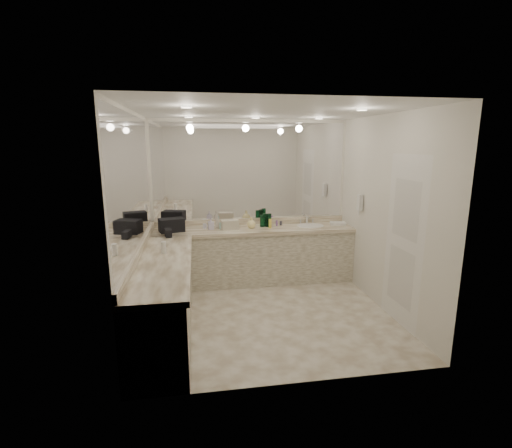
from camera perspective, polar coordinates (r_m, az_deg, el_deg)
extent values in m
plane|color=beige|center=(5.10, 1.71, -13.54)|extent=(3.20, 3.20, 0.00)
plane|color=white|center=(4.61, 1.93, 17.01)|extent=(3.20, 3.20, 0.00)
cube|color=silver|center=(6.14, -0.88, 3.65)|extent=(3.20, 0.02, 2.60)
cube|color=silver|center=(4.65, -17.91, 0.28)|extent=(0.02, 3.00, 2.60)
cube|color=silver|center=(5.23, 19.30, 1.45)|extent=(0.02, 3.00, 2.60)
cube|color=silver|center=(6.05, -0.43, -5.05)|extent=(3.20, 0.60, 0.84)
cube|color=#F1E5C9|center=(5.92, -0.42, -0.91)|extent=(3.20, 0.64, 0.06)
cube|color=silver|center=(4.59, -13.96, -11.18)|extent=(0.60, 2.40, 0.84)
cube|color=#F1E5C9|center=(4.43, -14.13, -5.82)|extent=(0.64, 2.42, 0.06)
cube|color=#F1E5C9|center=(6.18, -0.84, 0.41)|extent=(3.20, 0.04, 0.10)
cube|color=#F1E5C9|center=(4.73, -17.40, -3.86)|extent=(0.04, 3.00, 0.10)
cube|color=white|center=(6.07, -0.88, 8.07)|extent=(3.12, 0.01, 1.55)
cube|color=white|center=(4.58, -18.15, 6.11)|extent=(0.01, 2.92, 1.55)
cylinder|color=white|center=(6.14, 8.36, -0.33)|extent=(0.44, 0.44, 0.03)
cube|color=silver|center=(6.32, 7.81, 0.74)|extent=(0.24, 0.16, 0.14)
cube|color=white|center=(5.81, 15.69, 3.21)|extent=(0.06, 0.10, 0.24)
cube|color=white|center=(4.85, 21.75, -2.57)|extent=(0.02, 0.82, 2.10)
cube|color=black|center=(5.80, -12.87, -0.14)|extent=(0.42, 0.33, 0.21)
cube|color=black|center=(5.50, -13.35, -1.39)|extent=(0.12, 0.21, 0.11)
cube|color=beige|center=(5.82, -4.05, -0.10)|extent=(0.28, 0.19, 0.15)
cube|color=white|center=(6.31, 12.47, 0.09)|extent=(0.28, 0.21, 0.04)
cylinder|color=white|center=(4.68, -14.04, -3.51)|extent=(0.06, 0.06, 0.15)
imported|color=beige|center=(5.93, -5.95, 0.32)|extent=(0.08, 0.08, 0.20)
imported|color=silver|center=(5.84, -6.98, 0.05)|extent=(0.09, 0.10, 0.19)
imported|color=#FFED9A|center=(5.89, -0.73, 0.22)|extent=(0.17, 0.17, 0.18)
cylinder|color=#0C4929|center=(5.99, 0.94, 0.48)|extent=(0.07, 0.07, 0.19)
cylinder|color=#0C4929|center=(5.99, 2.06, 0.58)|extent=(0.07, 0.07, 0.22)
cylinder|color=#0C4929|center=(6.01, 1.67, 0.60)|extent=(0.06, 0.06, 0.21)
cylinder|color=#0C4929|center=(6.03, 1.44, 0.62)|extent=(0.07, 0.07, 0.21)
cylinder|color=silver|center=(5.95, -7.89, -0.31)|extent=(0.06, 0.06, 0.07)
cylinder|color=white|center=(5.86, -6.69, -0.21)|extent=(0.05, 0.05, 0.12)
cylinder|color=#9966B2|center=(5.96, -11.48, -0.42)|extent=(0.04, 0.04, 0.07)
cylinder|color=silver|center=(5.86, -5.44, -0.29)|extent=(0.06, 0.06, 0.10)
cylinder|color=#F2D84C|center=(5.89, 2.20, 0.05)|extent=(0.05, 0.05, 0.15)
cylinder|color=#9966B2|center=(6.08, 3.21, 0.15)|extent=(0.04, 0.04, 0.09)
cylinder|color=#3F3F4C|center=(6.13, 3.86, 0.14)|extent=(0.04, 0.04, 0.07)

